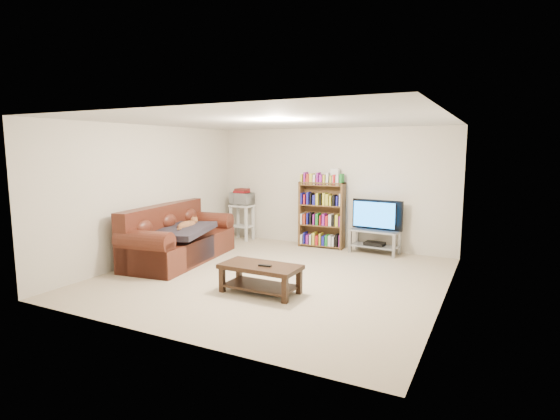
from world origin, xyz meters
The scene contains 19 objects.
floor centered at (0.00, 0.00, 0.00)m, with size 5.00×5.00×0.00m, color #C4B292.
ceiling centered at (0.00, 0.00, 2.40)m, with size 5.00×5.00×0.00m, color white.
wall_back centered at (0.00, 2.50, 1.20)m, with size 5.00×5.00×0.00m, color beige.
wall_front centered at (0.00, -2.50, 1.20)m, with size 5.00×5.00×0.00m, color beige.
wall_left centered at (-2.50, 0.00, 1.20)m, with size 5.00×5.00×0.00m, color beige.
wall_right centered at (2.50, 0.00, 1.20)m, with size 5.00×5.00×0.00m, color beige.
sofa centered at (-2.05, 0.13, 0.34)m, with size 1.29×2.43×0.99m.
blanket centered at (-1.84, 0.00, 0.57)m, with size 0.90×1.16×0.10m, color #252029.
cat centered at (-1.87, 0.21, 0.63)m, with size 0.25×0.63×0.19m, color brown, non-canonical shape.
coffee_table centered at (0.19, -0.77, 0.28)m, with size 1.11×0.57×0.40m.
remote centered at (0.29, -0.82, 0.41)m, with size 0.18×0.05×0.02m, color black.
tv_stand centered at (1.00, 2.23, 0.31)m, with size 0.95×0.49×0.46m.
television centered at (1.00, 2.23, 0.74)m, with size 0.99×0.13×0.57m, color black.
dvd_player centered at (1.00, 2.23, 0.19)m, with size 0.37×0.26×0.06m, color black.
bookshelf centered at (-0.11, 2.29, 0.68)m, with size 0.93×0.33×1.33m.
shelf_clutter centered at (-0.02, 2.31, 1.43)m, with size 0.68×0.23×0.28m.
microwave_stand centered at (-1.95, 2.19, 0.50)m, with size 0.50×0.38×0.77m.
microwave centered at (-1.95, 2.19, 0.91)m, with size 0.48×0.32×0.26m, color silver.
game_boxes centered at (-1.95, 2.19, 1.06)m, with size 0.28×0.25×0.05m, color maroon.
Camera 1 is at (3.08, -5.87, 1.99)m, focal length 28.00 mm.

